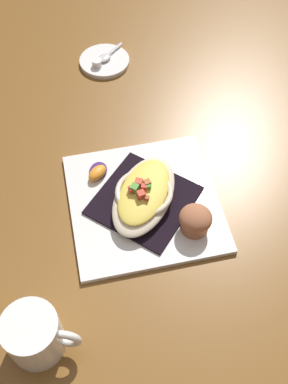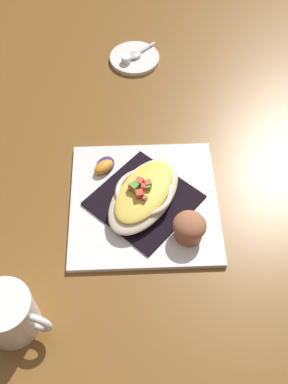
# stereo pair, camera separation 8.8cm
# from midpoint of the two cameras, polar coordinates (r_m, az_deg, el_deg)

# --- Properties ---
(ground_plane) EXTENTS (2.60, 2.60, 0.00)m
(ground_plane) POSITION_cam_midpoint_polar(r_m,az_deg,el_deg) (0.91, 2.75, -1.65)
(ground_plane) COLOR brown
(square_plate) EXTENTS (0.29, 0.29, 0.01)m
(square_plate) POSITION_cam_midpoint_polar(r_m,az_deg,el_deg) (0.91, 2.76, -1.47)
(square_plate) COLOR white
(square_plate) RESTS_ON ground_plane
(folded_napkin) EXTENTS (0.25, 0.25, 0.00)m
(folded_napkin) POSITION_cam_midpoint_polar(r_m,az_deg,el_deg) (0.90, 2.78, -1.20)
(folded_napkin) COLOR black
(folded_napkin) RESTS_ON square_plate
(gratin_dish) EXTENTS (0.19, 0.22, 0.05)m
(gratin_dish) POSITION_cam_midpoint_polar(r_m,az_deg,el_deg) (0.88, 2.83, -0.41)
(gratin_dish) COLOR beige
(gratin_dish) RESTS_ON folded_napkin
(muffin) EXTENTS (0.06, 0.06, 0.05)m
(muffin) POSITION_cam_midpoint_polar(r_m,az_deg,el_deg) (0.85, 8.54, -4.52)
(muffin) COLOR #A66342
(muffin) RESTS_ON square_plate
(orange_garnish) EXTENTS (0.05, 0.06, 0.02)m
(orange_garnish) POSITION_cam_midpoint_polar(r_m,az_deg,el_deg) (0.94, -2.27, 2.97)
(orange_garnish) COLOR #442565
(orange_garnish) RESTS_ON square_plate
(coffee_mug) EXTENTS (0.12, 0.09, 0.09)m
(coffee_mug) POSITION_cam_midpoint_polar(r_m,az_deg,el_deg) (0.79, -12.97, -14.78)
(coffee_mug) COLOR white
(coffee_mug) RESTS_ON ground_plane
(creamer_saucer) EXTENTS (0.12, 0.12, 0.01)m
(creamer_saucer) POSITION_cam_midpoint_polar(r_m,az_deg,el_deg) (1.20, 1.00, 15.94)
(creamer_saucer) COLOR white
(creamer_saucer) RESTS_ON ground_plane
(spoon) EXTENTS (0.08, 0.07, 0.01)m
(spoon) POSITION_cam_midpoint_polar(r_m,az_deg,el_deg) (1.20, 1.14, 16.40)
(spoon) COLOR silver
(spoon) RESTS_ON creamer_saucer
(creamer_cup_0) EXTENTS (0.02, 0.02, 0.02)m
(creamer_cup_0) POSITION_cam_midpoint_polar(r_m,az_deg,el_deg) (1.18, 0.01, 15.86)
(creamer_cup_0) COLOR white
(creamer_cup_0) RESTS_ON creamer_saucer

